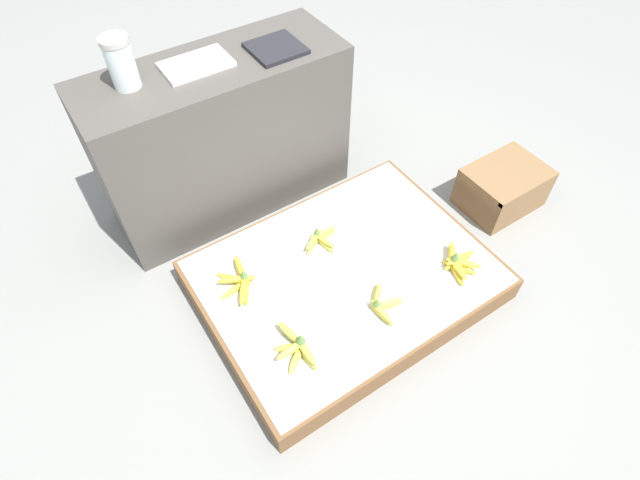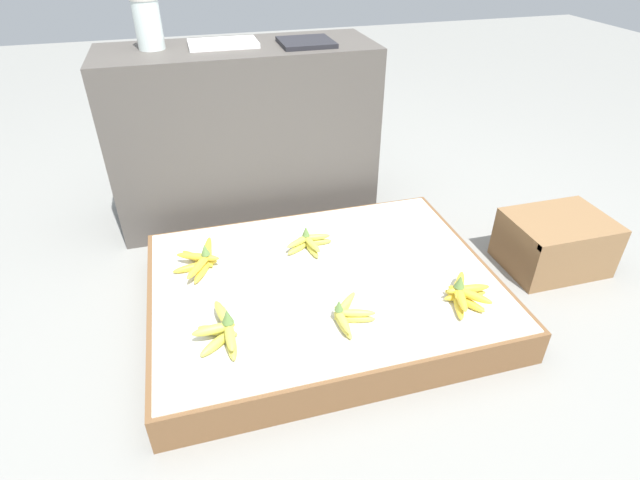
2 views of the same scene
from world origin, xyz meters
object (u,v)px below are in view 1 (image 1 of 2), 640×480
(banana_bunch_middle_midleft, at_px, (320,239))
(foam_tray_white, at_px, (196,64))
(banana_bunch_front_midright, at_px, (457,262))
(wooden_crate, at_px, (503,187))
(banana_bunch_front_left, at_px, (296,347))
(glass_jar, at_px, (121,63))
(banana_bunch_front_midleft, at_px, (382,305))
(banana_bunch_middle_left, at_px, (240,281))

(banana_bunch_middle_midleft, relative_size, foam_tray_white, 0.70)
(banana_bunch_front_midright, bearing_deg, wooden_crate, 23.77)
(banana_bunch_front_left, xyz_separation_m, foam_tray_white, (0.18, 1.02, 0.61))
(glass_jar, bearing_deg, banana_bunch_front_midleft, -65.32)
(banana_bunch_front_left, height_order, banana_bunch_middle_midleft, banana_bunch_front_left)
(wooden_crate, bearing_deg, banana_bunch_middle_left, 172.27)
(banana_bunch_front_midleft, bearing_deg, foam_tray_white, 101.31)
(banana_bunch_middle_left, bearing_deg, glass_jar, 95.85)
(banana_bunch_middle_midleft, bearing_deg, banana_bunch_middle_left, -179.32)
(banana_bunch_front_left, relative_size, banana_bunch_front_midright, 1.19)
(wooden_crate, distance_m, banana_bunch_middle_left, 1.40)
(banana_bunch_front_left, relative_size, foam_tray_white, 0.89)
(banana_bunch_front_midleft, bearing_deg, banana_bunch_middle_midleft, 92.30)
(banana_bunch_middle_left, distance_m, foam_tray_white, 0.91)
(glass_jar, bearing_deg, banana_bunch_front_midright, -50.43)
(banana_bunch_front_midleft, relative_size, foam_tray_white, 0.72)
(banana_bunch_middle_midleft, xyz_separation_m, foam_tray_white, (-0.19, 0.62, 0.62))
(banana_bunch_middle_midleft, distance_m, glass_jar, 1.07)
(banana_bunch_front_midleft, xyz_separation_m, banana_bunch_middle_left, (-0.42, 0.42, 0.00))
(banana_bunch_front_left, bearing_deg, banana_bunch_middle_midleft, 46.92)
(banana_bunch_middle_left, bearing_deg, banana_bunch_front_midleft, -44.86)
(wooden_crate, height_order, banana_bunch_middle_midleft, banana_bunch_middle_midleft)
(banana_bunch_front_left, height_order, banana_bunch_front_midleft, banana_bunch_front_left)
(banana_bunch_middle_midleft, bearing_deg, foam_tray_white, 107.19)
(banana_bunch_front_left, xyz_separation_m, banana_bunch_middle_midleft, (0.37, 0.40, -0.00))
(wooden_crate, height_order, glass_jar, glass_jar)
(banana_bunch_front_left, height_order, glass_jar, glass_jar)
(glass_jar, bearing_deg, foam_tray_white, -3.37)
(banana_bunch_middle_left, bearing_deg, banana_bunch_front_left, -84.89)
(banana_bunch_middle_left, distance_m, banana_bunch_middle_midleft, 0.41)
(banana_bunch_front_midleft, xyz_separation_m, glass_jar, (-0.49, 1.07, 0.71))
(wooden_crate, relative_size, banana_bunch_middle_midleft, 2.02)
(banana_bunch_middle_left, height_order, glass_jar, glass_jar)
(foam_tray_white, bearing_deg, banana_bunch_front_midleft, -78.69)
(banana_bunch_front_midright, relative_size, banana_bunch_middle_midleft, 1.08)
(banana_bunch_front_midleft, distance_m, banana_bunch_middle_midleft, 0.43)
(glass_jar, bearing_deg, wooden_crate, -29.82)
(banana_bunch_front_left, bearing_deg, wooden_crate, 8.60)
(banana_bunch_front_midright, height_order, banana_bunch_middle_left, banana_bunch_front_midright)
(banana_bunch_front_midright, relative_size, foam_tray_white, 0.75)
(banana_bunch_front_left, relative_size, banana_bunch_middle_midleft, 1.28)
(banana_bunch_front_midleft, bearing_deg, wooden_crate, 13.64)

